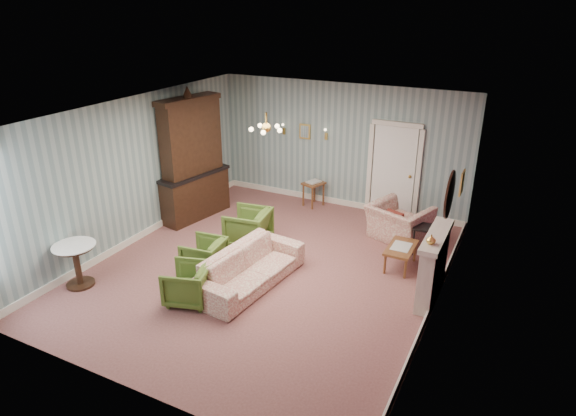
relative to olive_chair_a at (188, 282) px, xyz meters
The scene contains 27 objects.
floor 1.70m from the olive_chair_a, 67.21° to the left, with size 7.00×7.00×0.00m, color #895650.
ceiling 3.04m from the olive_chair_a, 67.21° to the left, with size 7.00×7.00×0.00m, color white.
wall_back 5.19m from the olive_chair_a, 82.71° to the left, with size 6.00×6.00×0.00m, color slate.
wall_front 2.34m from the olive_chair_a, 71.86° to the right, with size 6.00×6.00×0.00m, color slate.
wall_left 3.02m from the olive_chair_a, 146.93° to the left, with size 7.00×7.00×0.00m, color slate.
wall_right 4.10m from the olive_chair_a, 22.82° to the left, with size 7.00×7.00×0.00m, color slate.
wall_right_floral 4.09m from the olive_chair_a, 22.91° to the left, with size 7.00×7.00×0.00m, color #AF5767.
door 5.41m from the olive_chair_a, 68.73° to the left, with size 1.12×0.12×2.16m, color white, non-canonical shape.
olive_chair_a is the anchor object (origin of this frame).
olive_chair_b 0.99m from the olive_chair_a, 110.61° to the left, with size 0.67×0.63×0.69m, color #486423.
olive_chair_c 2.22m from the olive_chair_a, 94.95° to the left, with size 0.80×0.75×0.83m, color #486423.
sofa_chintz 1.10m from the olive_chair_a, 55.99° to the left, with size 2.24×0.65×0.88m, color #9B433E.
wingback_chair 4.53m from the olive_chair_a, 57.35° to the left, with size 1.14×0.74×1.00m, color #9B433E.
dresser 3.69m from the olive_chair_a, 124.64° to the left, with size 0.60×1.73×2.88m, color black, non-canonical shape.
fireplace 4.01m from the olive_chair_a, 28.89° to the left, with size 0.30×1.40×1.16m, color beige, non-canonical shape.
mantel_vase 3.91m from the olive_chair_a, 23.76° to the left, with size 0.15×0.15×0.15m, color gold.
oval_mirror 4.35m from the olive_chair_a, 28.21° to the left, with size 0.04×0.76×0.84m, color white, non-canonical shape.
framed_print 5.04m from the olive_chair_a, 42.26° to the left, with size 0.04×0.34×0.42m, color gold, non-canonical shape.
coffee_table 3.87m from the olive_chair_a, 43.76° to the left, with size 0.47×0.84×0.43m, color brown, non-canonical shape.
side_table_black 4.56m from the olive_chair_a, 48.45° to the left, with size 0.38×0.38×0.58m, color black, non-canonical shape.
pedestal_table 2.06m from the olive_chair_a, 167.39° to the right, with size 0.72×0.72×0.78m, color black, non-canonical shape.
nesting_table 4.69m from the olive_chair_a, 88.29° to the left, with size 0.38×0.49×0.64m, color brown, non-canonical shape.
gilt_mirror_back 5.18m from the olive_chair_a, 92.93° to the left, with size 0.28×0.06×0.36m, color gold, non-canonical shape.
sconce_left 5.21m from the olive_chair_a, 99.20° to the left, with size 0.16×0.12×0.30m, color gold, non-canonical shape.
sconce_right 5.16m from the olive_chair_a, 86.61° to the left, with size 0.16×0.12×0.30m, color gold, non-canonical shape.
chandelier 2.82m from the olive_chair_a, 67.21° to the left, with size 0.56×0.56×0.36m, color gold, non-canonical shape.
burgundy_cushion 4.38m from the olive_chair_a, 56.84° to the left, with size 0.38×0.10×0.38m, color maroon.
Camera 1 is at (3.96, -7.07, 4.63)m, focal length 31.22 mm.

